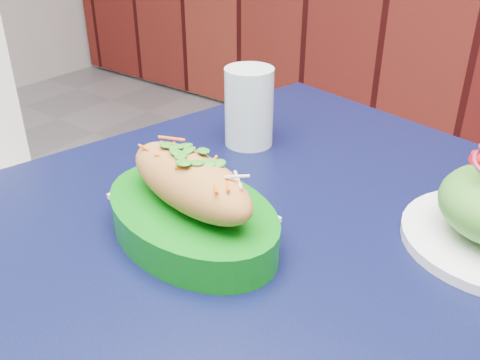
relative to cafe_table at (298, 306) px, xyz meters
The scene contains 3 objects.
cafe_table is the anchor object (origin of this frame).
banh_mi_basket 0.18m from the cafe_table, 151.85° to the right, with size 0.26×0.20×0.11m.
water_glass 0.31m from the cafe_table, 138.98° to the left, with size 0.07×0.07×0.12m, color silver.
Camera 1 is at (0.53, 0.72, 1.10)m, focal length 40.00 mm.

